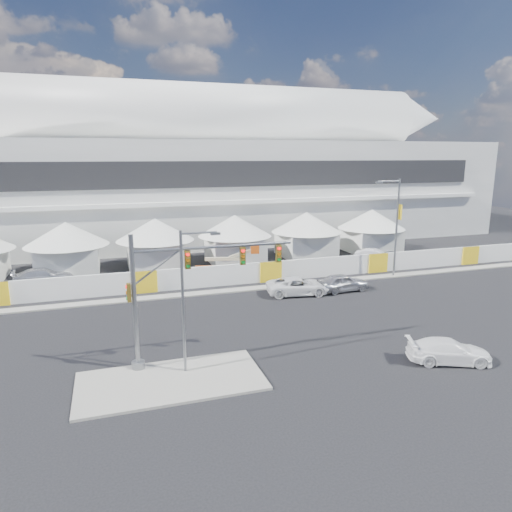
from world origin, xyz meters
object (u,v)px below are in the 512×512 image
object	(u,v)px
sedan_silver	(343,282)
streetlight_median	(186,292)
pickup_near	(449,351)
streetlight_curb	(395,221)
boom_lift	(217,268)
lot_car_c	(43,276)
lot_car_b	(393,257)
lot_car_a	(375,256)
traffic_mast	(170,293)
pickup_curb	(298,286)

from	to	relation	value
sedan_silver	streetlight_median	bearing A→B (deg)	123.14
streetlight_median	pickup_near	bearing A→B (deg)	-12.82
streetlight_curb	boom_lift	xyz separation A→B (m)	(-16.94, 5.48, -4.82)
lot_car_c	lot_car_b	bearing A→B (deg)	-102.37
streetlight_median	streetlight_curb	world-z (taller)	streetlight_curb
pickup_near	lot_car_b	size ratio (longest dim) A/B	1.09
pickup_near	streetlight_curb	world-z (taller)	streetlight_curb
pickup_near	lot_car_b	bearing A→B (deg)	-5.89
lot_car_a	pickup_near	bearing A→B (deg)	-163.75
lot_car_b	traffic_mast	size ratio (longest dim) A/B	0.46
lot_car_b	streetlight_curb	bearing A→B (deg)	125.59
sedan_silver	streetlight_median	world-z (taller)	streetlight_median
lot_car_a	streetlight_curb	size ratio (longest dim) A/B	0.45
sedan_silver	boom_lift	distance (m)	12.91
pickup_curb	streetlight_median	size ratio (longest dim) A/B	0.69
pickup_curb	pickup_near	world-z (taller)	pickup_curb
sedan_silver	streetlight_median	size ratio (longest dim) A/B	0.59
lot_car_a	boom_lift	size ratio (longest dim) A/B	0.66
pickup_near	boom_lift	bearing A→B (deg)	41.42
boom_lift	streetlight_median	bearing A→B (deg)	-94.07
boom_lift	pickup_curb	bearing A→B (deg)	-43.41
pickup_curb	lot_car_b	world-z (taller)	pickup_curb
sedan_silver	lot_car_a	xyz separation A→B (m)	(9.16, 9.24, -0.08)
pickup_curb	sedan_silver	bearing A→B (deg)	-85.55
pickup_near	streetlight_median	size ratio (longest dim) A/B	0.60
streetlight_curb	lot_car_b	bearing A→B (deg)	54.26
lot_car_b	traffic_mast	bearing A→B (deg)	104.89
pickup_near	streetlight_median	distance (m)	15.93
pickup_curb	lot_car_c	world-z (taller)	lot_car_c
lot_car_a	boom_lift	distance (m)	18.82
pickup_near	streetlight_curb	distance (m)	20.52
streetlight_curb	traffic_mast	bearing A→B (deg)	-150.74
lot_car_c	streetlight_median	distance (m)	24.93
traffic_mast	streetlight_median	distance (m)	1.44
lot_car_c	pickup_curb	bearing A→B (deg)	-123.36
sedan_silver	lot_car_c	size ratio (longest dim) A/B	0.89
sedan_silver	pickup_near	world-z (taller)	sedan_silver
pickup_near	boom_lift	world-z (taller)	boom_lift
traffic_mast	streetlight_median	world-z (taller)	streetlight_median
sedan_silver	pickup_near	xyz separation A→B (m)	(-1.01, -14.98, -0.11)
sedan_silver	boom_lift	size ratio (longest dim) A/B	0.71
traffic_mast	streetlight_median	size ratio (longest dim) A/B	1.20
streetlight_curb	lot_car_c	bearing A→B (deg)	166.99
pickup_near	lot_car_a	distance (m)	26.27
pickup_near	boom_lift	size ratio (longest dim) A/B	0.72
lot_car_a	boom_lift	bearing A→B (deg)	131.05
pickup_near	lot_car_c	size ratio (longest dim) A/B	0.90
lot_car_a	lot_car_b	xyz separation A→B (m)	(1.54, -1.39, 0.02)
sedan_silver	traffic_mast	xyz separation A→B (m)	(-16.81, -10.40, 3.63)
lot_car_a	traffic_mast	size ratio (longest dim) A/B	0.46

